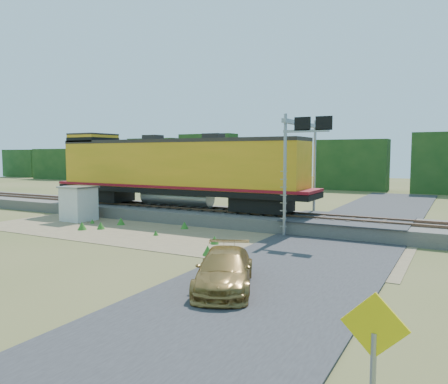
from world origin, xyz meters
The scene contains 12 objects.
ground centered at (0.00, 0.00, 0.00)m, with size 140.00×140.00×0.00m, color #475123.
ballast centered at (0.00, 6.00, 0.40)m, with size 70.00×5.00×0.80m, color slate.
rails centered at (0.00, 6.00, 0.88)m, with size 70.00×1.54×0.16m.
dirt_shoulder centered at (-2.00, 0.50, 0.01)m, with size 26.00×8.00×0.03m, color #8C7754.
road centered at (7.00, 0.74, 0.09)m, with size 7.00×66.00×0.86m.
tree_line_north centered at (0.00, 38.00, 3.07)m, with size 130.00×3.00×6.50m.
weed_clumps centered at (-3.50, 0.10, 0.00)m, with size 15.00×6.20×0.56m, color #2E6F1F, non-canonical shape.
locomotive centered at (-5.63, 6.00, 3.60)m, with size 20.74×3.16×5.35m.
shed centered at (-10.69, 1.77, 1.24)m, with size 2.13×2.13×2.45m.
signal_gantry centered at (4.39, 5.34, 5.20)m, with size 2.74×6.20×6.92m.
road_sign centered at (11.80, -13.75, 1.75)m, with size 0.96×0.09×2.77m.
car centered at (5.69, -6.94, 0.67)m, with size 1.88×4.63×1.34m, color olive.
Camera 1 is at (12.79, -19.96, 4.69)m, focal length 35.00 mm.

